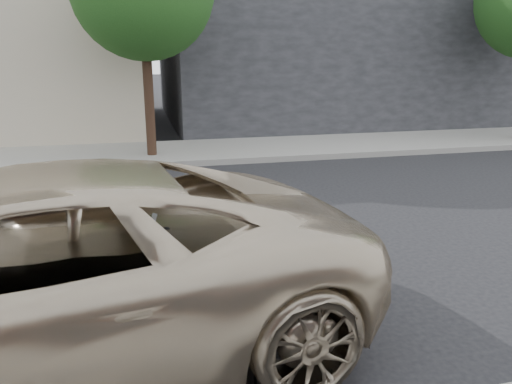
% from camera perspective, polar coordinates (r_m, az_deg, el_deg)
% --- Properties ---
extents(ground, '(120.00, 120.00, 0.00)m').
position_cam_1_polar(ground, '(7.70, 5.25, -4.67)').
color(ground, black).
rests_on(ground, ground).
extents(far_sidewalk, '(44.00, 3.00, 0.15)m').
position_cam_1_polar(far_sidewalk, '(13.78, -3.49, 4.78)').
color(far_sidewalk, gray).
rests_on(far_sidewalk, ground).
extents(far_building_dark, '(16.00, 11.00, 7.00)m').
position_cam_1_polar(far_building_dark, '(22.39, 11.65, 17.48)').
color(far_building_dark, '#242428').
rests_on(far_building_dark, ground).
extents(motorcycle, '(2.21, 0.73, 1.40)m').
position_cam_1_polar(motorcycle, '(4.35, -1.23, -12.58)').
color(motorcycle, black).
rests_on(motorcycle, ground).
extents(minivan, '(6.52, 3.69, 1.72)m').
position_cam_1_polar(minivan, '(4.72, -26.50, -8.58)').
color(minivan, '#BDAD93').
rests_on(minivan, ground).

